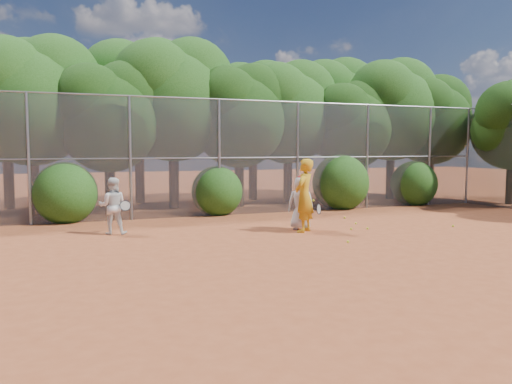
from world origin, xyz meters
name	(u,v)px	position (x,y,z in m)	size (l,w,h in m)	color
ground	(331,244)	(0.00, 0.00, 0.00)	(80.00, 80.00, 0.00)	#994422
fence_back	(243,156)	(-0.12, 6.00, 2.05)	(20.05, 0.09, 4.03)	gray
tree_1	(32,95)	(-6.94, 8.54, 4.16)	(4.64, 4.03, 6.35)	black
tree_2	(110,112)	(-4.45, 7.83, 3.58)	(3.99, 3.47, 5.47)	black
tree_3	(174,95)	(-1.94, 8.84, 4.40)	(4.89, 4.26, 6.70)	black
tree_4	(240,112)	(0.55, 8.24, 3.76)	(4.19, 3.64, 5.73)	black
tree_5	(289,108)	(3.06, 9.04, 4.05)	(4.51, 3.92, 6.17)	black
tree_6	(352,122)	(5.55, 8.03, 3.47)	(3.86, 3.36, 5.29)	black
tree_7	(392,105)	(8.06, 8.64, 4.28)	(4.77, 4.14, 6.53)	black
tree_8	(432,116)	(10.05, 8.34, 3.82)	(4.25, 3.70, 5.82)	black
tree_9	(7,95)	(-7.94, 10.84, 4.34)	(4.83, 4.20, 6.62)	black
tree_10	(140,93)	(-2.93, 11.05, 4.63)	(5.15, 4.48, 7.06)	black
tree_11	(254,107)	(2.06, 10.64, 4.16)	(4.64, 4.03, 6.35)	black
tree_12	(335,104)	(6.56, 11.24, 4.51)	(5.02, 4.37, 6.88)	black
bush_0	(65,190)	(-6.00, 6.30, 1.00)	(2.00, 2.00, 2.00)	#1C4912
bush_1	(217,189)	(-1.00, 6.30, 0.90)	(1.80, 1.80, 1.80)	#1C4912
bush_2	(340,180)	(4.00, 6.30, 1.10)	(2.20, 2.20, 2.20)	#1C4912
bush_3	(414,182)	(7.50, 6.30, 0.95)	(1.90, 1.90, 1.90)	#1C4912
player_yellow	(304,196)	(0.17, 1.81, 1.02)	(0.92, 0.86, 2.04)	#C68F17
player_teen	(301,203)	(0.28, 2.25, 0.77)	(0.89, 0.80, 1.56)	silver
player_white	(113,206)	(-4.82, 3.38, 0.77)	(0.89, 0.75, 1.54)	silver
ball_0	(367,228)	(2.06, 1.52, 0.03)	(0.07, 0.07, 0.07)	#CAD126
ball_1	(356,223)	(2.27, 2.47, 0.03)	(0.07, 0.07, 0.07)	#CAD126
ball_2	(348,242)	(0.44, -0.04, 0.03)	(0.07, 0.07, 0.07)	#CAD126
ball_3	(453,226)	(4.68, 0.99, 0.03)	(0.07, 0.07, 0.07)	#CAD126
ball_4	(351,229)	(1.57, 1.62, 0.03)	(0.07, 0.07, 0.07)	#CAD126
ball_5	(345,218)	(2.62, 3.70, 0.03)	(0.07, 0.07, 0.07)	#CAD126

